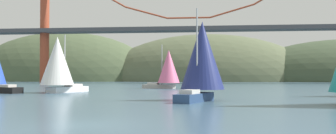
{
  "coord_description": "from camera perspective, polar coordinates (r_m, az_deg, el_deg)",
  "views": [
    {
      "loc": [
        6.22,
        -17.62,
        2.41
      ],
      "look_at": [
        0.0,
        38.67,
        3.64
      ],
      "focal_mm": 40.19,
      "sensor_mm": 36.0,
      "label": 1
    }
  ],
  "objects": [
    {
      "name": "sailboat_white_mainsail",
      "position": [
        53.49,
        -16.31,
        0.58
      ],
      "size": [
        5.84,
        8.31,
        8.07
      ],
      "color": "white",
      "rests_on": "ground_plane"
    },
    {
      "name": "headland_left",
      "position": [
        164.46,
        -15.56,
        -2.04
      ],
      "size": [
        80.01,
        44.0,
        41.05
      ],
      "primitive_type": "ellipsoid",
      "color": "#4C5B3D",
      "rests_on": "ground_plane"
    },
    {
      "name": "ground_plane",
      "position": [
        18.84,
        -13.19,
        -8.56
      ],
      "size": [
        360.0,
        360.0,
        0.0
      ],
      "primitive_type": "plane",
      "color": "#426075"
    },
    {
      "name": "sailboat_navy_sail",
      "position": [
        35.87,
        5.15,
        1.39
      ],
      "size": [
        5.4,
        7.57,
        8.6
      ],
      "color": "navy",
      "rests_on": "ground_plane"
    },
    {
      "name": "sailboat_pink_spinnaker",
      "position": [
        68.25,
        -0.02,
        -0.14
      ],
      "size": [
        7.3,
        4.73,
        8.0
      ],
      "color": "#B7B2A8",
      "rests_on": "ground_plane"
    },
    {
      "name": "headland_center",
      "position": [
        152.64,
        5.85,
        -2.15
      ],
      "size": [
        86.52,
        44.0,
        37.88
      ],
      "primitive_type": "ellipsoid",
      "color": "#5B6647",
      "rests_on": "ground_plane"
    },
    {
      "name": "suspension_bridge",
      "position": [
        113.91,
        3.14,
        6.78
      ],
      "size": [
        126.45,
        6.0,
        41.89
      ],
      "color": "#A34228",
      "rests_on": "ground_plane"
    }
  ]
}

